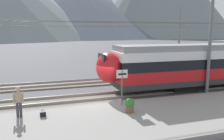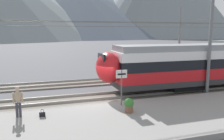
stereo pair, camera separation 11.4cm
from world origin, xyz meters
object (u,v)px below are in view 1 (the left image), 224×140
object	(u,v)px
catenary_mast_mid	(209,44)
catenary_mast_far_side	(180,39)
platform_sign	(122,80)
passenger_walking	(18,100)
handbag_beside_passenger	(43,114)
potted_plant_platform_edge	(130,104)

from	to	relation	value
catenary_mast_mid	catenary_mast_far_side	bearing A→B (deg)	68.92
catenary_mast_far_side	platform_sign	xyz separation A→B (m)	(-10.94, -10.39, -2.04)
passenger_walking	handbag_beside_passenger	bearing A→B (deg)	-12.46
passenger_walking	platform_sign	bearing A→B (deg)	2.50
catenary_mast_far_side	catenary_mast_mid	bearing A→B (deg)	-111.08
catenary_mast_mid	passenger_walking	distance (m)	13.82
passenger_walking	handbag_beside_passenger	world-z (taller)	passenger_walking
handbag_beside_passenger	potted_plant_platform_edge	distance (m)	4.79
catenary_mast_mid	platform_sign	bearing A→B (deg)	-168.83
potted_plant_platform_edge	catenary_mast_mid	bearing A→B (deg)	20.49
catenary_mast_far_side	handbag_beside_passenger	bearing A→B (deg)	-145.16
catenary_mast_mid	handbag_beside_passenger	world-z (taller)	catenary_mast_mid
catenary_mast_mid	handbag_beside_passenger	size ratio (longest dim) A/B	110.04
passenger_walking	potted_plant_platform_edge	bearing A→B (deg)	-10.30
platform_sign	passenger_walking	world-z (taller)	platform_sign
platform_sign	handbag_beside_passenger	world-z (taller)	platform_sign
catenary_mast_far_side	potted_plant_platform_edge	bearing A→B (deg)	-133.09
catenary_mast_far_side	platform_sign	world-z (taller)	catenary_mast_far_side
potted_plant_platform_edge	platform_sign	bearing A→B (deg)	89.19
catenary_mast_mid	catenary_mast_far_side	world-z (taller)	catenary_mast_far_side
platform_sign	potted_plant_platform_edge	size ratio (longest dim) A/B	2.70
catenary_mast_mid	handbag_beside_passenger	distance (m)	12.89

